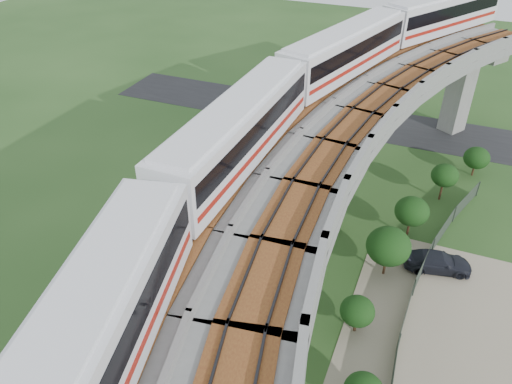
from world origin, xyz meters
The scene contains 11 objects.
ground centered at (0.00, 0.00, 0.00)m, with size 160.00×160.00×0.00m, color #25461C.
asphalt_road centered at (0.00, 30.00, 0.01)m, with size 60.00×8.00×0.03m, color #232326.
viaduct centered at (3.84, 0.00, 9.05)m, with size 19.58×73.98×11.40m.
metro_train centered at (0.84, 7.65, 12.31)m, with size 14.53×60.80×3.64m.
fence centered at (9.75, 0.00, 0.75)m, with size 3.87×38.73×1.50m.
tree_0 centered at (11.73, 22.78, 1.86)m, with size 2.33×2.33×2.85m.
tree_1 centered at (9.28, 17.53, 2.44)m, with size 2.27×2.27×3.41m.
tree_2 centered at (7.42, 11.30, 2.42)m, with size 2.60×2.60×3.54m.
tree_3 centered at (6.50, 6.36, 2.56)m, with size 3.08×3.08×3.87m.
tree_4 centered at (5.75, 0.49, 1.77)m, with size 2.15×2.15×2.69m.
car_dark centered at (9.93, 8.26, 0.72)m, with size 1.92×4.71×1.37m, color black.
Camera 1 is at (8.01, -21.32, 24.83)m, focal length 35.00 mm.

